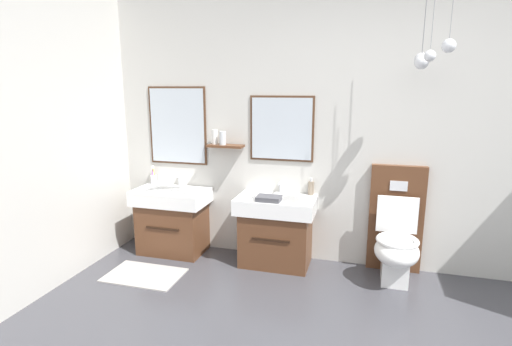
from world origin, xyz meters
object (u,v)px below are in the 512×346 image
Objects in this scene: folded_hand_towel at (269,198)px; vanity_sink_left at (173,219)px; toothbrush_cup at (154,179)px; toilet at (396,238)px; soap_dispenser at (311,188)px; vanity_sink_right at (276,229)px.

vanity_sink_left is at bearing 172.54° from folded_hand_towel.
toothbrush_cup reaches higher than vanity_sink_left.
toilet is (2.18, -0.00, 0.02)m from vanity_sink_left.
vanity_sink_left is 0.74× the size of toilet.
soap_dispenser is 0.76× the size of folded_hand_towel.
toothbrush_cup is (-2.48, 0.16, 0.35)m from toilet.
vanity_sink_left is 3.64× the size of toothbrush_cup.
vanity_sink_right is 0.37m from folded_hand_towel.
vanity_sink_right is 4.42× the size of soap_dispenser.
soap_dispenser is at bearing 6.92° from vanity_sink_left.
soap_dispenser is (1.40, 0.17, 0.39)m from vanity_sink_left.
vanity_sink_left is 1.46m from soap_dispenser.
toilet reaches higher than vanity_sink_left.
soap_dispenser is (1.69, 0.01, 0.01)m from toothbrush_cup.
toothbrush_cup is (-0.29, 0.16, 0.37)m from vanity_sink_left.
soap_dispenser is at bearing 0.35° from toothbrush_cup.
vanity_sink_right is 3.64× the size of toothbrush_cup.
folded_hand_towel is at bearing -12.45° from toothbrush_cup.
vanity_sink_left is 1.00× the size of vanity_sink_right.
vanity_sink_left is 0.50m from toothbrush_cup.
folded_hand_towel is (1.35, -0.30, -0.03)m from toothbrush_cup.
vanity_sink_left is at bearing 179.96° from toilet.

